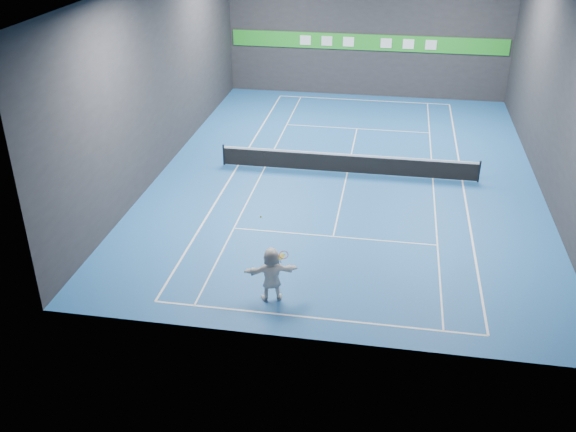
% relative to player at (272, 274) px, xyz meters
% --- Properties ---
extents(ground, '(26.00, 26.00, 0.00)m').
position_rel_player_xyz_m(ground, '(1.61, 11.05, -0.99)').
color(ground, '#1B5498').
rests_on(ground, ground).
extents(wall_back, '(18.00, 0.10, 9.00)m').
position_rel_player_xyz_m(wall_back, '(1.61, 24.05, 3.51)').
color(wall_back, '#242427').
rests_on(wall_back, ground).
extents(wall_front, '(18.00, 0.10, 9.00)m').
position_rel_player_xyz_m(wall_front, '(1.61, -1.95, 3.51)').
color(wall_front, '#242427').
rests_on(wall_front, ground).
extents(wall_left, '(0.10, 26.00, 9.00)m').
position_rel_player_xyz_m(wall_left, '(-7.39, 11.05, 3.51)').
color(wall_left, '#242427').
rests_on(wall_left, ground).
extents(wall_right, '(0.10, 26.00, 9.00)m').
position_rel_player_xyz_m(wall_right, '(10.61, 11.05, 3.51)').
color(wall_right, '#242427').
rests_on(wall_right, ground).
extents(baseline_near, '(10.98, 0.08, 0.01)m').
position_rel_player_xyz_m(baseline_near, '(1.61, -0.84, -0.99)').
color(baseline_near, white).
rests_on(baseline_near, ground).
extents(baseline_far, '(10.98, 0.08, 0.01)m').
position_rel_player_xyz_m(baseline_far, '(1.61, 22.94, -0.99)').
color(baseline_far, white).
rests_on(baseline_far, ground).
extents(sideline_doubles_left, '(0.08, 23.78, 0.01)m').
position_rel_player_xyz_m(sideline_doubles_left, '(-3.88, 11.05, -0.99)').
color(sideline_doubles_left, white).
rests_on(sideline_doubles_left, ground).
extents(sideline_doubles_right, '(0.08, 23.78, 0.01)m').
position_rel_player_xyz_m(sideline_doubles_right, '(7.10, 11.05, -0.99)').
color(sideline_doubles_right, white).
rests_on(sideline_doubles_right, ground).
extents(sideline_singles_left, '(0.06, 23.78, 0.01)m').
position_rel_player_xyz_m(sideline_singles_left, '(-2.50, 11.05, -0.99)').
color(sideline_singles_left, white).
rests_on(sideline_singles_left, ground).
extents(sideline_singles_right, '(0.06, 23.78, 0.01)m').
position_rel_player_xyz_m(sideline_singles_right, '(5.72, 11.05, -0.99)').
color(sideline_singles_right, white).
rests_on(sideline_singles_right, ground).
extents(service_line_near, '(8.23, 0.06, 0.01)m').
position_rel_player_xyz_m(service_line_near, '(1.61, 4.65, -0.99)').
color(service_line_near, white).
rests_on(service_line_near, ground).
extents(service_line_far, '(8.23, 0.06, 0.01)m').
position_rel_player_xyz_m(service_line_far, '(1.61, 17.45, -0.99)').
color(service_line_far, white).
rests_on(service_line_far, ground).
extents(center_service_line, '(0.06, 12.80, 0.01)m').
position_rel_player_xyz_m(center_service_line, '(1.61, 11.05, -0.99)').
color(center_service_line, white).
rests_on(center_service_line, ground).
extents(player, '(1.93, 1.12, 1.98)m').
position_rel_player_xyz_m(player, '(0.00, 0.00, 0.00)').
color(player, white).
rests_on(player, ground).
extents(tennis_ball, '(0.07, 0.07, 0.07)m').
position_rel_player_xyz_m(tennis_ball, '(-0.37, 0.18, 2.05)').
color(tennis_ball, '#CEF528').
rests_on(tennis_ball, player).
extents(tennis_net, '(12.50, 0.10, 1.07)m').
position_rel_player_xyz_m(tennis_net, '(1.61, 11.05, -0.45)').
color(tennis_net, black).
rests_on(tennis_net, ground).
extents(sponsor_banner, '(17.64, 0.11, 1.00)m').
position_rel_player_xyz_m(sponsor_banner, '(1.61, 23.98, 2.51)').
color(sponsor_banner, '#209524').
rests_on(sponsor_banner, wall_back).
extents(tennis_racket, '(0.44, 0.32, 0.57)m').
position_rel_player_xyz_m(tennis_racket, '(0.38, 0.05, 0.71)').
color(tennis_racket, red).
rests_on(tennis_racket, player).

